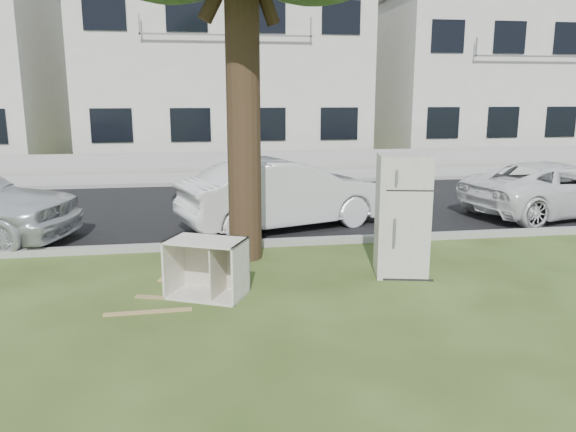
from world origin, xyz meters
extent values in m
plane|color=#314318|center=(0.00, 0.00, 0.00)|extent=(120.00, 120.00, 0.00)
cube|color=black|center=(0.00, 6.00, 0.01)|extent=(120.00, 7.00, 0.01)
cube|color=gray|center=(0.00, 2.45, 0.00)|extent=(120.00, 0.18, 0.12)
cube|color=gray|center=(0.00, 9.55, 0.00)|extent=(120.00, 0.18, 0.12)
cube|color=gray|center=(0.00, 11.00, 0.01)|extent=(120.00, 2.80, 0.01)
cube|color=gray|center=(0.00, 12.60, 0.35)|extent=(120.00, 0.15, 0.70)
cylinder|color=black|center=(-0.40, 1.80, 2.60)|extent=(0.54, 0.54, 5.20)
cube|color=silver|center=(0.00, 17.50, 3.60)|extent=(11.00, 8.00, 7.20)
cube|color=silver|center=(12.00, 17.50, 3.30)|extent=(10.00, 8.00, 6.60)
cube|color=#595451|center=(12.00, 17.50, 6.72)|extent=(10.20, 8.16, 0.24)
cube|color=beige|center=(1.84, 0.56, 0.91)|extent=(0.88, 0.84, 1.82)
cube|color=beige|center=(-1.07, 0.06, 0.39)|extent=(1.18, 1.00, 0.79)
cube|color=#A4824F|center=(-1.82, -0.44, 0.01)|extent=(1.09, 0.12, 0.02)
cube|color=#937A4D|center=(-1.60, 0.02, 0.01)|extent=(0.88, 0.34, 0.02)
cube|color=tan|center=(-1.60, 1.13, 0.01)|extent=(0.36, 0.80, 0.02)
imported|color=silver|center=(0.59, 3.86, 0.70)|extent=(4.53, 2.77, 1.41)
imported|color=white|center=(6.80, 4.08, 0.60)|extent=(4.65, 2.86, 1.20)
camera|label=1|loc=(-1.13, -7.24, 2.68)|focal=35.00mm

